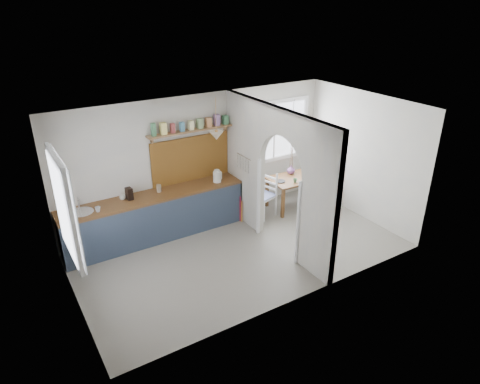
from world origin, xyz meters
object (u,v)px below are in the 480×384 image
vase (291,169)px  dining_table (294,192)px  chair_right (325,179)px  kettle (217,176)px  chair_left (263,195)px

vase → dining_table: bearing=-108.1°
chair_right → kettle: size_ratio=3.53×
dining_table → kettle: (-1.75, 0.28, 0.68)m
dining_table → chair_right: size_ratio=1.24×
chair_left → chair_right: size_ratio=1.06×
kettle → chair_right: bearing=11.4°
chair_left → vase: size_ratio=5.09×
dining_table → kettle: size_ratio=4.37×
kettle → dining_table: bearing=8.0°
chair_right → kettle: (-2.66, 0.26, 0.58)m
kettle → vase: bearing=15.7°
dining_table → chair_left: chair_left is taller
dining_table → chair_left: 0.83m
dining_table → chair_left: bearing=-177.8°
chair_left → vase: bearing=88.2°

